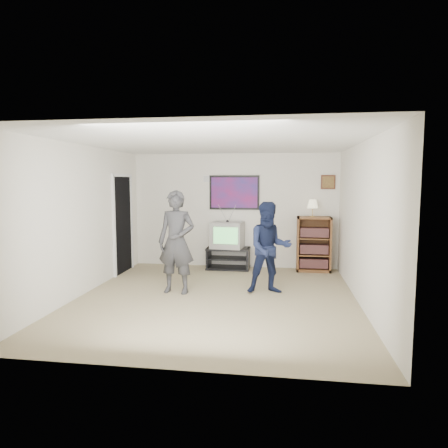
% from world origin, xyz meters
% --- Properties ---
extents(room_shell, '(4.51, 5.00, 2.51)m').
position_xyz_m(room_shell, '(0.00, 0.35, 1.25)').
color(room_shell, '#796C4C').
rests_on(room_shell, ground).
extents(media_stand, '(0.93, 0.52, 0.46)m').
position_xyz_m(media_stand, '(-0.10, 2.23, 0.23)').
color(media_stand, black).
rests_on(media_stand, room_shell).
extents(crt_television, '(0.72, 0.63, 0.56)m').
position_xyz_m(crt_television, '(-0.12, 2.23, 0.75)').
color(crt_television, gray).
rests_on(crt_television, media_stand).
extents(bookshelf, '(0.70, 0.40, 1.16)m').
position_xyz_m(bookshelf, '(1.72, 2.28, 0.58)').
color(bookshelf, brown).
rests_on(bookshelf, room_shell).
extents(table_lamp, '(0.23, 0.23, 0.36)m').
position_xyz_m(table_lamp, '(1.67, 2.25, 1.34)').
color(table_lamp, beige).
rests_on(table_lamp, bookshelf).
extents(person_tall, '(0.68, 0.48, 1.75)m').
position_xyz_m(person_tall, '(-0.72, 0.26, 0.87)').
color(person_tall, '#313134').
rests_on(person_tall, room_shell).
extents(person_short, '(0.86, 0.73, 1.56)m').
position_xyz_m(person_short, '(0.84, 0.46, 0.78)').
color(person_short, '#141B37').
rests_on(person_short, room_shell).
extents(controller_left, '(0.08, 0.12, 0.04)m').
position_xyz_m(controller_left, '(-0.77, 0.43, 1.10)').
color(controller_left, white).
rests_on(controller_left, person_tall).
extents(controller_right, '(0.07, 0.13, 0.04)m').
position_xyz_m(controller_right, '(0.82, 0.64, 0.95)').
color(controller_right, white).
rests_on(controller_right, person_short).
extents(poster, '(1.10, 0.03, 0.75)m').
position_xyz_m(poster, '(0.00, 2.48, 1.65)').
color(poster, black).
rests_on(poster, room_shell).
extents(air_vent, '(0.28, 0.02, 0.14)m').
position_xyz_m(air_vent, '(-0.55, 2.48, 1.95)').
color(air_vent, white).
rests_on(air_vent, room_shell).
extents(small_picture, '(0.30, 0.03, 0.30)m').
position_xyz_m(small_picture, '(2.00, 2.48, 1.88)').
color(small_picture, '#472316').
rests_on(small_picture, room_shell).
extents(doorway, '(0.03, 0.85, 2.00)m').
position_xyz_m(doorway, '(-2.23, 1.60, 1.00)').
color(doorway, black).
rests_on(doorway, room_shell).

